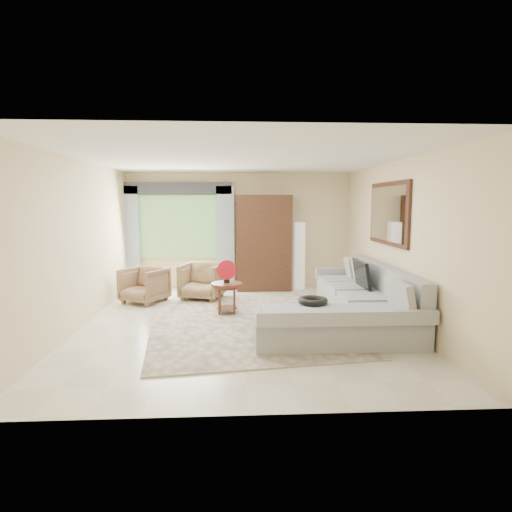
{
  "coord_description": "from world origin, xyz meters",
  "views": [
    {
      "loc": [
        -0.13,
        -6.69,
        1.92
      ],
      "look_at": [
        0.25,
        0.35,
        1.05
      ],
      "focal_mm": 30.0,
      "sensor_mm": 36.0,
      "label": 1
    }
  ],
  "objects": [
    {
      "name": "armchair_left",
      "position": [
        -1.86,
        1.57,
        0.34
      ],
      "size": [
        1.0,
        1.01,
        0.69
      ],
      "primitive_type": "imported",
      "rotation": [
        0.0,
        0.0,
        -0.5
      ],
      "color": "#927250",
      "rests_on": "ground"
    },
    {
      "name": "garden_hose",
      "position": [
        1.0,
        -0.79,
        0.55
      ],
      "size": [
        0.43,
        0.43,
        0.09
      ],
      "primitive_type": "torus",
      "color": "black",
      "rests_on": "sectional_sofa"
    },
    {
      "name": "armchair_right",
      "position": [
        -0.75,
        1.82,
        0.37
      ],
      "size": [
        0.98,
        0.99,
        0.73
      ],
      "primitive_type": "imported",
      "rotation": [
        0.0,
        0.0,
        -0.29
      ],
      "color": "#9E8356",
      "rests_on": "ground"
    },
    {
      "name": "window",
      "position": [
        -1.35,
        2.97,
        1.4
      ],
      "size": [
        1.8,
        0.04,
        1.4
      ],
      "primitive_type": "cube",
      "color": "#669E59",
      "rests_on": "wall_back"
    },
    {
      "name": "area_rug",
      "position": [
        0.07,
        0.05,
        0.01
      ],
      "size": [
        3.49,
        4.35,
        0.02
      ],
      "primitive_type": "cube",
      "rotation": [
        0.0,
        0.0,
        0.13
      ],
      "color": "beige",
      "rests_on": "ground"
    },
    {
      "name": "sectional_sofa",
      "position": [
        1.78,
        -0.18,
        0.28
      ],
      "size": [
        2.3,
        3.46,
        0.9
      ],
      "color": "#A9AEB2",
      "rests_on": "ground"
    },
    {
      "name": "red_disc",
      "position": [
        -0.24,
        0.61,
        0.78
      ],
      "size": [
        0.34,
        0.05,
        0.34
      ],
      "primitive_type": "cylinder",
      "rotation": [
        1.57,
        0.0,
        0.08
      ],
      "color": "red",
      "rests_on": "coffee_table"
    },
    {
      "name": "valance",
      "position": [
        -1.35,
        2.9,
        2.25
      ],
      "size": [
        2.4,
        0.12,
        0.26
      ],
      "primitive_type": "cube",
      "color": "#1E232D",
      "rests_on": "wall_back"
    },
    {
      "name": "floor_lamp",
      "position": [
        1.35,
        2.78,
        0.75
      ],
      "size": [
        0.24,
        0.24,
        1.5
      ],
      "primitive_type": "cube",
      "color": "silver",
      "rests_on": "ground"
    },
    {
      "name": "tv_screen",
      "position": [
        2.05,
        0.35,
        0.72
      ],
      "size": [
        0.14,
        0.74,
        0.48
      ],
      "primitive_type": "cube",
      "rotation": [
        0.0,
        -0.17,
        0.0
      ],
      "color": "black",
      "rests_on": "sectional_sofa"
    },
    {
      "name": "wall_mirror",
      "position": [
        2.46,
        0.35,
        1.75
      ],
      "size": [
        0.05,
        1.7,
        1.05
      ],
      "color": "black",
      "rests_on": "wall_right"
    },
    {
      "name": "curtain_left",
      "position": [
        -2.4,
        2.88,
        1.15
      ],
      "size": [
        0.4,
        0.08,
        2.3
      ],
      "primitive_type": "cube",
      "color": "#9EB7CC",
      "rests_on": "ground"
    },
    {
      "name": "coffee_table",
      "position": [
        -0.24,
        0.61,
        0.29
      ],
      "size": [
        0.55,
        0.55,
        0.55
      ],
      "rotation": [
        0.0,
        0.0,
        -0.36
      ],
      "color": "#431D12",
      "rests_on": "ground"
    },
    {
      "name": "ground",
      "position": [
        0.0,
        0.0,
        0.0
      ],
      "size": [
        6.0,
        6.0,
        0.0
      ],
      "primitive_type": "plane",
      "color": "silver",
      "rests_on": "ground"
    },
    {
      "name": "potted_plant",
      "position": [
        -2.12,
        2.34,
        0.3
      ],
      "size": [
        0.59,
        0.52,
        0.59
      ],
      "primitive_type": "imported",
      "rotation": [
        0.0,
        0.0,
        -0.12
      ],
      "color": "#999999",
      "rests_on": "ground"
    },
    {
      "name": "curtain_right",
      "position": [
        -0.3,
        2.88,
        1.15
      ],
      "size": [
        0.4,
        0.08,
        2.3
      ],
      "primitive_type": "cube",
      "color": "#9EB7CC",
      "rests_on": "ground"
    },
    {
      "name": "armoire",
      "position": [
        0.55,
        2.72,
        1.05
      ],
      "size": [
        1.2,
        0.55,
        2.1
      ],
      "primitive_type": "cube",
      "color": "black",
      "rests_on": "ground"
    }
  ]
}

